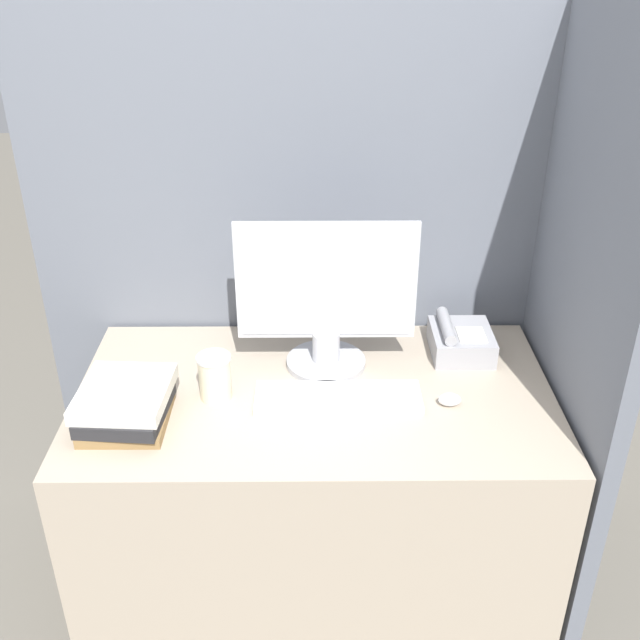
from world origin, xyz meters
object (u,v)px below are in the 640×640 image
at_px(monitor, 326,304).
at_px(desk_telephone, 459,341).
at_px(mouse, 449,400).
at_px(book_stack, 125,405).
at_px(keyboard, 337,398).
at_px(coffee_cup, 214,377).

xyz_separation_m(monitor, desk_telephone, (0.41, 0.07, -0.16)).
height_order(mouse, desk_telephone, desk_telephone).
bearing_deg(mouse, monitor, 147.97).
xyz_separation_m(book_stack, desk_telephone, (0.93, 0.34, -0.01)).
relative_size(keyboard, coffee_cup, 3.48).
relative_size(book_stack, desk_telephone, 1.35).
bearing_deg(monitor, book_stack, -152.36).
height_order(monitor, mouse, monitor).
xyz_separation_m(mouse, desk_telephone, (0.07, 0.27, 0.02)).
xyz_separation_m(mouse, book_stack, (-0.86, -0.07, 0.04)).
relative_size(keyboard, mouse, 7.27).
distance_m(mouse, book_stack, 0.86).
bearing_deg(desk_telephone, mouse, -105.01).
xyz_separation_m(monitor, mouse, (0.33, -0.21, -0.19)).
relative_size(coffee_cup, desk_telephone, 0.65).
bearing_deg(monitor, coffee_cup, -151.81).
bearing_deg(coffee_cup, keyboard, -3.55).
bearing_deg(monitor, mouse, -32.03).
xyz_separation_m(monitor, book_stack, (-0.53, -0.28, -0.15)).
height_order(keyboard, desk_telephone, desk_telephone).
relative_size(keyboard, book_stack, 1.69).
relative_size(mouse, coffee_cup, 0.48).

